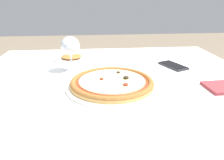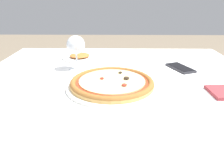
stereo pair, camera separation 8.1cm
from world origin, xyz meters
name	(u,v)px [view 1 (the left image)]	position (x,y,z in m)	size (l,w,h in m)	color
dining_table	(115,96)	(0.00, 0.00, 0.63)	(1.21, 1.05, 0.71)	brown
pizza_plate	(112,83)	(-0.02, -0.09, 0.73)	(0.35, 0.35, 0.04)	white
wine_glass_far_left	(70,47)	(-0.19, 0.11, 0.83)	(0.08, 0.08, 0.16)	silver
cell_phone	(173,66)	(0.30, 0.13, 0.72)	(0.12, 0.16, 0.01)	#232328
side_plate	(72,58)	(-0.20, 0.29, 0.72)	(0.18, 0.18, 0.03)	white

